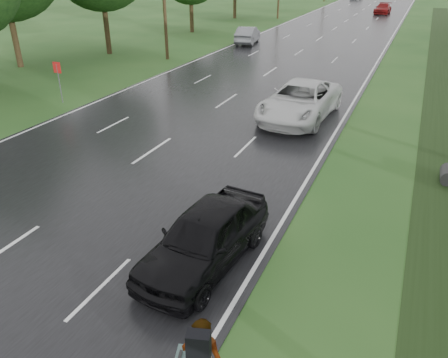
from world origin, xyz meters
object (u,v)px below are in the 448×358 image
white_pickup (300,101)px  silver_sedan (248,35)px  dark_sedan (205,237)px  road_sign (58,74)px

white_pickup → silver_sedan: bearing=121.0°
silver_sedan → white_pickup: bearing=108.7°
dark_sedan → silver_sedan: size_ratio=1.00×
white_pickup → dark_sedan: size_ratio=1.37×
road_sign → silver_sedan: road_sign is taller
road_sign → silver_sedan: (2.70, 22.51, -0.83)m
road_sign → dark_sedan: size_ratio=0.49×
white_pickup → road_sign: bearing=-165.1°
road_sign → silver_sedan: bearing=83.2°
road_sign → dark_sedan: bearing=-35.7°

